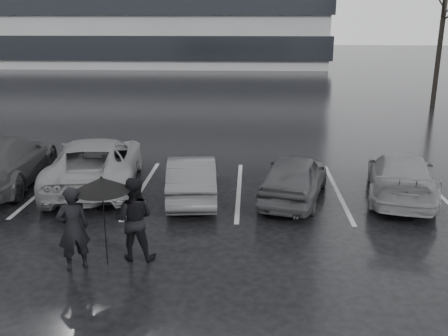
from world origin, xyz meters
The scene contains 11 objects.
ground centered at (0.00, 0.00, 0.00)m, with size 160.00×160.00×0.00m, color black.
car_main centered at (2.10, 1.82, 0.62)m, with size 1.48×3.67×1.25m, color black.
car_west_a centered at (-0.66, 1.76, 0.59)m, with size 1.25×3.60×1.18m, color #2B2B2D.
car_west_b centered at (-3.54, 2.60, 0.72)m, with size 2.39×5.17×1.44m, color #545457.
car_west_c centered at (-6.32, 2.59, 0.74)m, with size 2.06×5.08×1.47m, color black.
car_east centered at (5.01, 2.13, 0.61)m, with size 1.70×4.19×1.22m, color #545457.
pedestrian_left centered at (-2.49, -2.34, 0.85)m, with size 0.62×0.41×1.70m, color black.
pedestrian_right centered at (-1.42, -1.83, 0.87)m, with size 0.84×0.66×1.73m, color black.
umbrella centered at (-1.94, -2.10, 1.68)m, with size 1.09×1.09×1.84m.
stall_stripes centered at (-0.80, 2.50, 0.00)m, with size 19.72×5.00×0.00m.
tree_north centered at (11.00, 17.00, 4.25)m, with size 0.26×0.26×8.50m, color black.
Camera 1 is at (0.87, -11.01, 4.75)m, focal length 40.00 mm.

